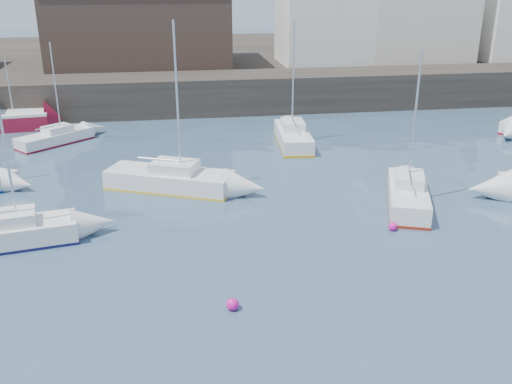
{
  "coord_description": "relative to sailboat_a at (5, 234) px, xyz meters",
  "views": [
    {
      "loc": [
        -3.79,
        -12.31,
        11.12
      ],
      "look_at": [
        0.0,
        12.0,
        1.5
      ],
      "focal_mm": 40.0,
      "sensor_mm": 36.0,
      "label": 1
    }
  ],
  "objects": [
    {
      "name": "quay_wall",
      "position": [
        11.02,
        23.82,
        0.95
      ],
      "size": [
        90.0,
        5.0,
        3.0
      ],
      "primitive_type": "cube",
      "color": "#28231E",
      "rests_on": "ground"
    },
    {
      "name": "land_strip",
      "position": [
        11.02,
        41.82,
        0.85
      ],
      "size": [
        90.0,
        32.0,
        2.8
      ],
      "primitive_type": "cube",
      "color": "#28231E",
      "rests_on": "ground"
    },
    {
      "name": "bldg_east_d",
      "position": [
        22.02,
        30.32,
        6.81
      ],
      "size": [
        11.14,
        11.14,
        8.95
      ],
      "color": "white",
      "rests_on": "land_strip"
    },
    {
      "name": "warehouse",
      "position": [
        5.02,
        31.82,
        6.07
      ],
      "size": [
        16.4,
        10.4,
        7.6
      ],
      "color": "#3D2D26",
      "rests_on": "land_strip"
    },
    {
      "name": "sailboat_a",
      "position": [
        0.0,
        0.0,
        0.0
      ],
      "size": [
        6.28,
        2.97,
        7.84
      ],
      "color": "white",
      "rests_on": "ground"
    },
    {
      "name": "sailboat_b",
      "position": [
        7.1,
        5.78,
        0.03
      ],
      "size": [
        7.19,
        4.77,
        8.86
      ],
      "color": "white",
      "rests_on": "ground"
    },
    {
      "name": "sailboat_c",
      "position": [
        18.86,
        1.59,
        0.03
      ],
      "size": [
        3.7,
        6.06,
        7.61
      ],
      "color": "white",
      "rests_on": "ground"
    },
    {
      "name": "sailboat_f",
      "position": [
        15.49,
        13.15,
        0.02
      ],
      "size": [
        2.46,
        6.33,
        8.06
      ],
      "color": "white",
      "rests_on": "ground"
    },
    {
      "name": "sailboat_h",
      "position": [
        -0.54,
        15.75,
        -0.11
      ],
      "size": [
        5.04,
        4.71,
        6.74
      ],
      "color": "white",
      "rests_on": "ground"
    },
    {
      "name": "buoy_near",
      "position": [
        9.06,
        -6.46,
        -0.55
      ],
      "size": [
        0.45,
        0.45,
        0.45
      ],
      "primitive_type": "sphere",
      "color": "#DF1291",
      "rests_on": "ground"
    },
    {
      "name": "buoy_mid",
      "position": [
        17.04,
        -1.11,
        -0.55
      ],
      "size": [
        0.4,
        0.4,
        0.4
      ],
      "primitive_type": "sphere",
      "color": "#DF1291",
      "rests_on": "ground"
    },
    {
      "name": "buoy_far",
      "position": [
        4.51,
        6.05,
        -0.55
      ],
      "size": [
        0.37,
        0.37,
        0.37
      ],
      "primitive_type": "sphere",
      "color": "#DF1291",
      "rests_on": "ground"
    }
  ]
}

